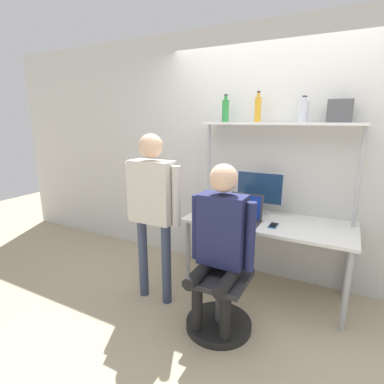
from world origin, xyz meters
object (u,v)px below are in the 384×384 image
Objects in this scene: office_chair at (221,294)px; cell_phone at (273,225)px; monitor at (259,191)px; person_standing at (153,198)px; bottle_green at (226,110)px; bottle_clear at (304,111)px; bottle_amber at (258,109)px; laptop at (244,214)px; person_seated at (220,236)px; storage_box at (340,111)px.

cell_phone is at bearing 65.00° from office_chair.
monitor reaches higher than office_chair.
bottle_green is (0.36, 0.85, 0.80)m from person_standing.
bottle_amber reaches higher than bottle_clear.
monitor is at bearing -13.59° from bottle_amber.
cell_phone is 0.09× the size of person_standing.
bottle_green reaches higher than laptop.
person_seated is 1.39m from bottle_amber.
person_seated is at bearing -88.74° from bottle_amber.
bottle_clear is at bearing 0.00° from bottle_amber.
bottle_clear reaches higher than laptop.
person_seated reaches higher than office_chair.
storage_box is (0.72, 0.96, 0.97)m from person_seated.
bottle_amber is (-0.02, 0.91, 1.54)m from office_chair.
person_standing is at bearing -152.49° from cell_phone.
bottle_clear is 1.16× the size of storage_box.
office_chair is 0.55m from person_seated.
cell_phone is 1.10m from bottle_clear.
bottle_clear is 0.78m from bottle_green.
person_seated is 0.76m from person_standing.
office_chair is 0.67× the size of person_seated.
person_standing is 7.87× the size of storage_box.
monitor is 0.46m from cell_phone.
person_standing is at bearing -132.91° from monitor.
bottle_clear reaches higher than person_seated.
bottle_amber is 1.44× the size of storage_box.
monitor is 0.30× the size of person_standing.
bottle_clear is (0.41, 0.96, 0.98)m from person_seated.
monitor is at bearing 126.80° from cell_phone.
office_chair is at bearing -92.83° from monitor.
person_standing is (-0.73, 0.07, 0.74)m from office_chair.
storage_box reaches higher than cell_phone.
monitor is 2.37× the size of storage_box.
person_standing is at bearing -113.21° from bottle_green.
storage_box reaches higher than office_chair.
person_standing is at bearing -143.40° from bottle_clear.
bottle_green reaches higher than cell_phone.
person_seated is 4.76× the size of bottle_amber.
bottle_amber is (0.71, 0.85, 0.81)m from person_standing.
person_standing is 1.85m from storage_box.
laptop is 0.30m from cell_phone.
laptop is (-0.06, -0.30, -0.18)m from monitor.
cell_phone is at bearing 27.51° from person_standing.
person_standing reaches higher than office_chair.
bottle_amber is at bearing -0.00° from bottle_green.
storage_box is (0.74, 0.31, 0.98)m from laptop.
storage_box is at bearing 30.32° from person_standing.
person_standing is 1.22m from bottle_green.
monitor is at bearing 87.17° from office_chair.
bottle_green reaches higher than office_chair.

